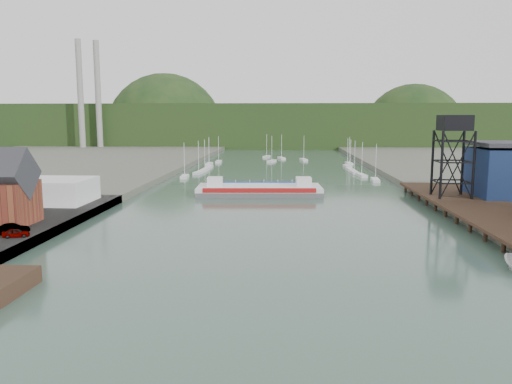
# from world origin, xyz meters

# --- Properties ---
(ground) EXTENTS (600.00, 600.00, 0.00)m
(ground) POSITION_xyz_m (0.00, 0.00, 0.00)
(ground) COLOR #324E3F
(ground) RESTS_ON ground
(east_pier) EXTENTS (14.00, 70.00, 2.45)m
(east_pier) POSITION_xyz_m (37.00, 45.00, 1.90)
(east_pier) COLOR black
(east_pier) RESTS_ON ground
(white_shed) EXTENTS (18.00, 12.00, 4.50)m
(white_shed) POSITION_xyz_m (-44.00, 50.00, 3.85)
(white_shed) COLOR silver
(white_shed) RESTS_ON west_quay
(lift_tower) EXTENTS (6.50, 6.50, 16.00)m
(lift_tower) POSITION_xyz_m (35.00, 58.00, 15.65)
(lift_tower) COLOR black
(lift_tower) RESTS_ON east_pier
(marina_sailboats) EXTENTS (57.71, 92.65, 0.90)m
(marina_sailboats) POSITION_xyz_m (0.08, 138.46, 0.35)
(marina_sailboats) COLOR silver
(marina_sailboats) RESTS_ON ground
(smokestacks) EXTENTS (11.20, 8.20, 60.00)m
(smokestacks) POSITION_xyz_m (-106.00, 232.50, 30.00)
(smokestacks) COLOR gray
(smokestacks) RESTS_ON ground
(distant_hills) EXTENTS (500.00, 120.00, 80.00)m
(distant_hills) POSITION_xyz_m (-3.98, 301.35, 10.38)
(distant_hills) COLOR black
(distant_hills) RESTS_ON ground
(chain_ferry) EXTENTS (29.04, 13.03, 4.10)m
(chain_ferry) POSITION_xyz_m (-3.72, 72.38, 1.18)
(chain_ferry) COLOR #545456
(chain_ferry) RESTS_ON ground
(car_west_a) EXTENTS (3.71, 2.36, 1.18)m
(car_west_a) POSITION_xyz_m (-34.03, 22.10, 2.19)
(car_west_a) COLOR #999999
(car_west_a) RESTS_ON west_quay
(car_west_b) EXTENTS (4.58, 2.64, 1.43)m
(car_west_b) POSITION_xyz_m (-35.57, 24.00, 2.31)
(car_west_b) COLOR #999999
(car_west_b) RESTS_ON west_quay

